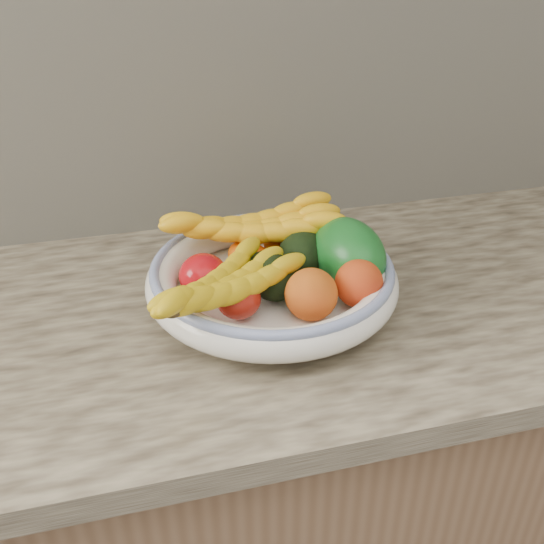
{
  "coord_description": "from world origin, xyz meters",
  "views": [
    {
      "loc": [
        -0.2,
        0.88,
        1.43
      ],
      "look_at": [
        0.0,
        1.66,
        0.96
      ],
      "focal_mm": 40.0,
      "sensor_mm": 36.0,
      "label": 1
    }
  ],
  "objects": [
    {
      "name": "avocado_right",
      "position": [
        0.06,
        1.71,
        0.96
      ],
      "size": [
        0.11,
        0.13,
        0.08
      ],
      "primitive_type": "ellipsoid",
      "rotation": [
        0.0,
        0.0,
        -0.32
      ],
      "color": "black",
      "rests_on": "fruit_bowl"
    },
    {
      "name": "fruit_bowl",
      "position": [
        0.0,
        1.66,
        0.95
      ],
      "size": [
        0.39,
        0.39,
        0.08
      ],
      "color": "white",
      "rests_on": "kitchen_counter"
    },
    {
      "name": "banana_bunch_back",
      "position": [
        -0.01,
        1.75,
        0.99
      ],
      "size": [
        0.32,
        0.13,
        0.09
      ],
      "primitive_type": null,
      "rotation": [
        0.0,
        0.0,
        -0.05
      ],
      "color": "yellow",
      "rests_on": "fruit_bowl"
    },
    {
      "name": "tomato_near_left",
      "position": [
        -0.07,
        1.6,
        0.96
      ],
      "size": [
        0.07,
        0.07,
        0.06
      ],
      "primitive_type": "ellipsoid",
      "rotation": [
        0.0,
        0.0,
        -0.05
      ],
      "color": "#A31C11",
      "rests_on": "fruit_bowl"
    },
    {
      "name": "peach_front",
      "position": [
        0.04,
        1.57,
        0.97
      ],
      "size": [
        0.1,
        0.1,
        0.08
      ],
      "primitive_type": "ellipsoid",
      "rotation": [
        0.0,
        0.0,
        -0.3
      ],
      "color": "orange",
      "rests_on": "fruit_bowl"
    },
    {
      "name": "kitchen_counter",
      "position": [
        0.0,
        1.69,
        0.46
      ],
      "size": [
        2.44,
        0.66,
        1.4
      ],
      "color": "brown",
      "rests_on": "ground"
    },
    {
      "name": "clementine_back_mid",
      "position": [
        -0.01,
        1.72,
        0.95
      ],
      "size": [
        0.05,
        0.05,
        0.04
      ],
      "primitive_type": "ellipsoid",
      "rotation": [
        0.0,
        0.0,
        -0.03
      ],
      "color": "#FF4F05",
      "rests_on": "fruit_bowl"
    },
    {
      "name": "peach_right",
      "position": [
        0.11,
        1.58,
        0.97
      ],
      "size": [
        0.08,
        0.08,
        0.07
      ],
      "primitive_type": "ellipsoid",
      "rotation": [
        0.0,
        0.0,
        0.07
      ],
      "color": "orange",
      "rests_on": "fruit_bowl"
    },
    {
      "name": "tomato_left",
      "position": [
        -0.1,
        1.67,
        0.96
      ],
      "size": [
        0.09,
        0.09,
        0.07
      ],
      "primitive_type": "ellipsoid",
      "rotation": [
        0.0,
        0.0,
        -0.2
      ],
      "color": "#BA0C12",
      "rests_on": "fruit_bowl"
    },
    {
      "name": "banana_bunch_front",
      "position": [
        -0.09,
        1.59,
        0.98
      ],
      "size": [
        0.29,
        0.26,
        0.08
      ],
      "primitive_type": null,
      "rotation": [
        0.0,
        0.0,
        0.65
      ],
      "color": "yellow",
      "rests_on": "fruit_bowl"
    },
    {
      "name": "clementine_back_left",
      "position": [
        -0.03,
        1.74,
        0.95
      ],
      "size": [
        0.05,
        0.05,
        0.04
      ],
      "primitive_type": "ellipsoid",
      "rotation": [
        0.0,
        0.0,
        -0.09
      ],
      "color": "#F35F05",
      "rests_on": "fruit_bowl"
    },
    {
      "name": "green_mango",
      "position": [
        0.12,
        1.66,
        0.98
      ],
      "size": [
        0.15,
        0.17,
        0.13
      ],
      "primitive_type": "ellipsoid",
      "rotation": [
        0.0,
        0.31,
        0.19
      ],
      "color": "#105619",
      "rests_on": "fruit_bowl"
    },
    {
      "name": "avocado_center",
      "position": [
        -0.01,
        1.64,
        0.96
      ],
      "size": [
        0.09,
        0.11,
        0.07
      ],
      "primitive_type": "ellipsoid",
      "rotation": [
        0.0,
        0.0,
        0.18
      ],
      "color": "black",
      "rests_on": "fruit_bowl"
    },
    {
      "name": "clementine_back_right",
      "position": [
        0.04,
        1.76,
        0.95
      ],
      "size": [
        0.07,
        0.07,
        0.05
      ],
      "primitive_type": "ellipsoid",
      "rotation": [
        0.0,
        0.0,
        0.19
      ],
      "color": "#FF6B05",
      "rests_on": "fruit_bowl"
    }
  ]
}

